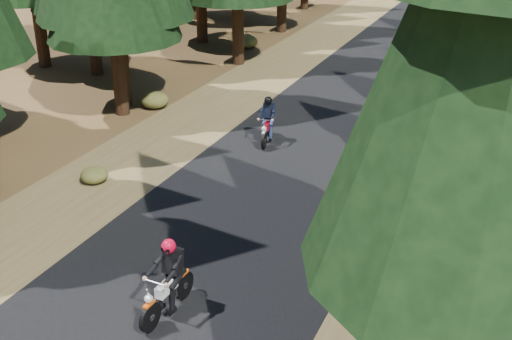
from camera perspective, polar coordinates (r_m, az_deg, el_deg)
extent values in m
plane|color=#412F17|center=(15.14, -2.31, -5.96)|extent=(120.00, 120.00, 0.00)
cube|color=black|center=(19.25, 4.22, 1.02)|extent=(6.00, 100.00, 0.01)
cube|color=brown|center=(21.10, -7.61, 3.03)|extent=(3.20, 100.00, 0.01)
cube|color=brown|center=(18.39, 17.81, -1.36)|extent=(3.20, 100.00, 0.01)
cylinder|color=black|center=(9.28, 19.52, -7.97)|extent=(0.53, 0.53, 5.85)
cylinder|color=black|center=(22.68, -12.33, 11.29)|extent=(0.51, 0.51, 5.34)
cylinder|color=black|center=(23.45, -12.23, 13.08)|extent=(0.56, 0.56, 6.43)
cylinder|color=black|center=(27.88, -14.48, 13.75)|extent=(0.52, 0.52, 5.56)
ellipsoid|color=#474C1E|center=(23.71, -8.98, 6.16)|extent=(0.99, 0.99, 0.60)
ellipsoid|color=#474C1E|center=(18.18, -14.18, -0.42)|extent=(0.75, 0.75, 0.45)
ellipsoid|color=#474C1E|center=(32.00, -0.87, 11.36)|extent=(1.13, 1.13, 0.68)
cube|color=black|center=(12.22, -8.07, -8.53)|extent=(0.36, 0.23, 0.51)
sphere|color=#B50725|center=(12.03, -8.17, -7.05)|extent=(0.30, 0.30, 0.28)
cube|color=black|center=(20.04, 1.01, 5.11)|extent=(0.36, 0.27, 0.48)
sphere|color=black|center=(19.93, 1.01, 6.05)|extent=(0.32, 0.32, 0.27)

